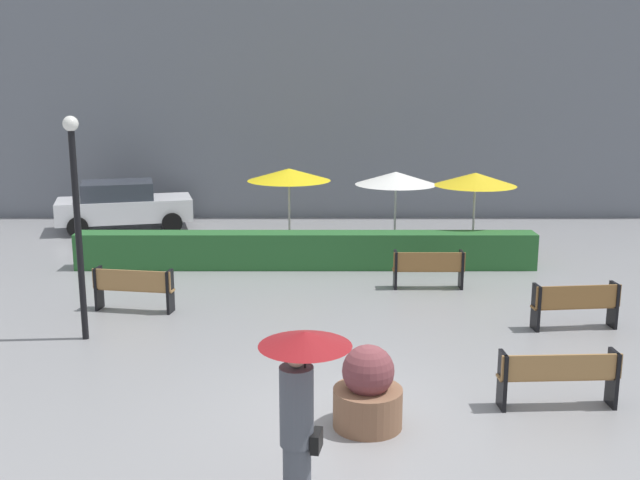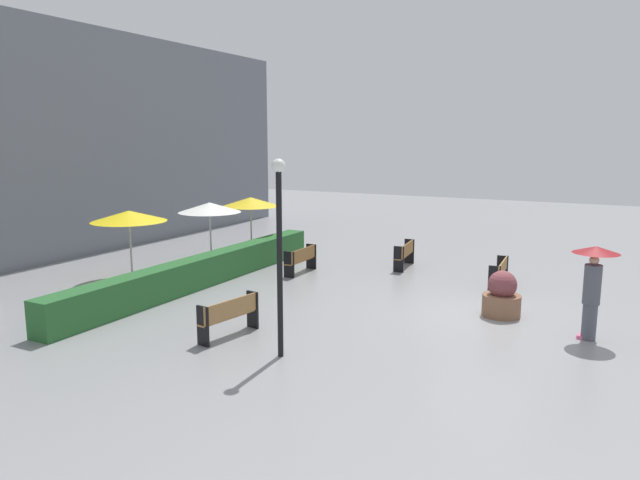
{
  "view_description": "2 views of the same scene",
  "coord_description": "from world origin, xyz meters",
  "px_view_note": "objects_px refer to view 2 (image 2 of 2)",
  "views": [
    {
      "loc": [
        -0.43,
        -10.25,
        4.84
      ],
      "look_at": [
        -0.51,
        5.42,
        1.39
      ],
      "focal_mm": 41.71,
      "sensor_mm": 36.0,
      "label": 1
    },
    {
      "loc": [
        -14.96,
        -3.14,
        4.57
      ],
      "look_at": [
        0.24,
        4.79,
        1.58
      ],
      "focal_mm": 32.83,
      "sensor_mm": 36.0,
      "label": 2
    }
  ],
  "objects_px": {
    "bench_far_right": "(405,253)",
    "patio_umbrella_white": "(210,207)",
    "patio_umbrella_yellow_far": "(251,202)",
    "pedestrian_with_umbrella": "(593,279)",
    "bench_back_row": "(302,258)",
    "bench_near_right": "(500,272)",
    "bench_far_left": "(230,314)",
    "planter_pot": "(502,297)",
    "lamp_post": "(279,239)",
    "patio_umbrella_yellow": "(129,216)"
  },
  "relations": [
    {
      "from": "bench_far_right",
      "to": "patio_umbrella_white",
      "type": "distance_m",
      "value": 7.18
    },
    {
      "from": "pedestrian_with_umbrella",
      "to": "planter_pot",
      "type": "relative_size",
      "value": 1.8
    },
    {
      "from": "bench_far_left",
      "to": "pedestrian_with_umbrella",
      "type": "bearing_deg",
      "value": -63.44
    },
    {
      "from": "bench_far_left",
      "to": "patio_umbrella_yellow_far",
      "type": "distance_m",
      "value": 9.62
    },
    {
      "from": "bench_far_left",
      "to": "bench_near_right",
      "type": "relative_size",
      "value": 0.96
    },
    {
      "from": "bench_far_left",
      "to": "bench_back_row",
      "type": "bearing_deg",
      "value": 14.94
    },
    {
      "from": "patio_umbrella_yellow_far",
      "to": "bench_far_left",
      "type": "bearing_deg",
      "value": -148.83
    },
    {
      "from": "bench_back_row",
      "to": "patio_umbrella_yellow",
      "type": "relative_size",
      "value": 0.69
    },
    {
      "from": "pedestrian_with_umbrella",
      "to": "patio_umbrella_yellow",
      "type": "xyz_separation_m",
      "value": [
        -0.67,
        13.56,
        0.68
      ]
    },
    {
      "from": "bench_far_left",
      "to": "lamp_post",
      "type": "xyz_separation_m",
      "value": [
        -0.51,
        -1.68,
        1.99
      ]
    },
    {
      "from": "bench_far_left",
      "to": "bench_far_right",
      "type": "distance_m",
      "value": 8.99
    },
    {
      "from": "bench_back_row",
      "to": "pedestrian_with_umbrella",
      "type": "xyz_separation_m",
      "value": [
        -2.74,
        -9.14,
        0.91
      ]
    },
    {
      "from": "planter_pot",
      "to": "bench_far_right",
      "type": "bearing_deg",
      "value": 43.83
    },
    {
      "from": "bench_far_left",
      "to": "patio_umbrella_yellow_far",
      "type": "height_order",
      "value": "patio_umbrella_yellow_far"
    },
    {
      "from": "lamp_post",
      "to": "patio_umbrella_white",
      "type": "bearing_deg",
      "value": 46.72
    },
    {
      "from": "bench_back_row",
      "to": "bench_near_right",
      "type": "bearing_deg",
      "value": -80.99
    },
    {
      "from": "pedestrian_with_umbrella",
      "to": "planter_pot",
      "type": "bearing_deg",
      "value": 67.44
    },
    {
      "from": "bench_near_right",
      "to": "patio_umbrella_white",
      "type": "distance_m",
      "value": 10.16
    },
    {
      "from": "bench_near_right",
      "to": "patio_umbrella_yellow",
      "type": "xyz_separation_m",
      "value": [
        -4.43,
        10.83,
        1.58
      ]
    },
    {
      "from": "bench_near_right",
      "to": "pedestrian_with_umbrella",
      "type": "height_order",
      "value": "pedestrian_with_umbrella"
    },
    {
      "from": "pedestrian_with_umbrella",
      "to": "lamp_post",
      "type": "height_order",
      "value": "lamp_post"
    },
    {
      "from": "lamp_post",
      "to": "patio_umbrella_white",
      "type": "distance_m",
      "value": 9.51
    },
    {
      "from": "planter_pot",
      "to": "patio_umbrella_yellow_far",
      "type": "relative_size",
      "value": 0.52
    },
    {
      "from": "bench_back_row",
      "to": "pedestrian_with_umbrella",
      "type": "bearing_deg",
      "value": -106.69
    },
    {
      "from": "lamp_post",
      "to": "patio_umbrella_yellow",
      "type": "bearing_deg",
      "value": 65.63
    },
    {
      "from": "patio_umbrella_white",
      "to": "patio_umbrella_yellow_far",
      "type": "xyz_separation_m",
      "value": [
        2.12,
        -0.32,
        0.01
      ]
    },
    {
      "from": "lamp_post",
      "to": "patio_umbrella_yellow_far",
      "type": "height_order",
      "value": "lamp_post"
    },
    {
      "from": "bench_far_left",
      "to": "patio_umbrella_yellow",
      "type": "xyz_separation_m",
      "value": [
        3.03,
        6.14,
        1.56
      ]
    },
    {
      "from": "pedestrian_with_umbrella",
      "to": "patio_umbrella_white",
      "type": "bearing_deg",
      "value": 79.72
    },
    {
      "from": "bench_near_right",
      "to": "planter_pot",
      "type": "height_order",
      "value": "planter_pot"
    },
    {
      "from": "pedestrian_with_umbrella",
      "to": "patio_umbrella_yellow_far",
      "type": "distance_m",
      "value": 13.11
    },
    {
      "from": "bench_far_right",
      "to": "patio_umbrella_white",
      "type": "xyz_separation_m",
      "value": [
        -2.91,
        6.37,
        1.59
      ]
    },
    {
      "from": "patio_umbrella_yellow",
      "to": "pedestrian_with_umbrella",
      "type": "bearing_deg",
      "value": -87.15
    },
    {
      "from": "bench_far_left",
      "to": "patio_umbrella_white",
      "type": "bearing_deg",
      "value": 41.09
    },
    {
      "from": "bench_back_row",
      "to": "patio_umbrella_white",
      "type": "relative_size",
      "value": 0.72
    },
    {
      "from": "bench_far_right",
      "to": "lamp_post",
      "type": "xyz_separation_m",
      "value": [
        -9.42,
        -0.55,
        2.0
      ]
    },
    {
      "from": "bench_near_right",
      "to": "patio_umbrella_yellow",
      "type": "height_order",
      "value": "patio_umbrella_yellow"
    },
    {
      "from": "bench_near_right",
      "to": "bench_back_row",
      "type": "bearing_deg",
      "value": 99.01
    },
    {
      "from": "patio_umbrella_yellow",
      "to": "patio_umbrella_yellow_far",
      "type": "height_order",
      "value": "patio_umbrella_yellow_far"
    },
    {
      "from": "pedestrian_with_umbrella",
      "to": "patio_umbrella_yellow_far",
      "type": "xyz_separation_m",
      "value": [
        4.41,
        12.33,
        0.71
      ]
    },
    {
      "from": "planter_pot",
      "to": "lamp_post",
      "type": "relative_size",
      "value": 0.29
    },
    {
      "from": "bench_far_left",
      "to": "patio_umbrella_white",
      "type": "height_order",
      "value": "patio_umbrella_white"
    },
    {
      "from": "bench_back_row",
      "to": "patio_umbrella_yellow_far",
      "type": "bearing_deg",
      "value": 62.36
    },
    {
      "from": "patio_umbrella_yellow_far",
      "to": "bench_far_right",
      "type": "bearing_deg",
      "value": -82.5
    },
    {
      "from": "bench_near_right",
      "to": "lamp_post",
      "type": "xyz_separation_m",
      "value": [
        -7.97,
        3.01,
        2.01
      ]
    },
    {
      "from": "patio_umbrella_yellow",
      "to": "patio_umbrella_white",
      "type": "distance_m",
      "value": 3.1
    },
    {
      "from": "lamp_post",
      "to": "patio_umbrella_yellow_far",
      "type": "bearing_deg",
      "value": 37.38
    },
    {
      "from": "bench_far_right",
      "to": "bench_back_row",
      "type": "height_order",
      "value": "bench_far_right"
    },
    {
      "from": "bench_back_row",
      "to": "bench_near_right",
      "type": "height_order",
      "value": "bench_back_row"
    },
    {
      "from": "bench_far_right",
      "to": "bench_near_right",
      "type": "bearing_deg",
      "value": -112.2
    }
  ]
}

